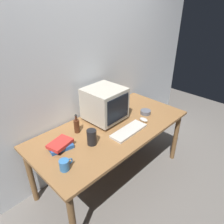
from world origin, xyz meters
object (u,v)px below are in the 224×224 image
(crt_monitor, at_px, (105,104))
(metal_canister, at_px, (92,137))
(computer_mouse, at_px, (144,120))
(cd_spindle, at_px, (146,112))
(bottle_short, at_px, (77,126))
(mug, at_px, (65,165))
(bottle_tall, at_px, (124,102))
(book_stack, at_px, (60,145))
(keyboard, at_px, (129,131))

(crt_monitor, relative_size, metal_canister, 2.66)
(computer_mouse, relative_size, cd_spindle, 0.83)
(crt_monitor, height_order, bottle_short, crt_monitor)
(mug, xyz_separation_m, cd_spindle, (1.17, 0.08, -0.02))
(crt_monitor, distance_m, bottle_tall, 0.31)
(metal_canister, bearing_deg, book_stack, 147.53)
(crt_monitor, relative_size, bottle_tall, 1.33)
(book_stack, distance_m, metal_canister, 0.29)
(keyboard, height_order, metal_canister, metal_canister)
(crt_monitor, xyz_separation_m, computer_mouse, (0.27, -0.33, -0.17))
(mug, bearing_deg, crt_monitor, 23.57)
(book_stack, distance_m, cd_spindle, 1.06)
(computer_mouse, distance_m, mug, 1.03)
(keyboard, bearing_deg, book_stack, 155.46)
(bottle_short, bearing_deg, bottle_tall, -3.01)
(book_stack, xyz_separation_m, mug, (-0.12, -0.25, 0.01))
(bottle_tall, xyz_separation_m, metal_canister, (-0.69, -0.22, -0.04))
(bottle_tall, bearing_deg, bottle_short, 176.99)
(mug, relative_size, cd_spindle, 1.00)
(cd_spindle, bearing_deg, bottle_short, 161.20)
(bottle_tall, height_order, cd_spindle, bottle_tall)
(cd_spindle, bearing_deg, metal_canister, 178.98)
(book_stack, height_order, cd_spindle, book_stack)
(cd_spindle, xyz_separation_m, metal_canister, (-0.81, 0.01, 0.05))
(crt_monitor, relative_size, computer_mouse, 3.99)
(crt_monitor, distance_m, cd_spindle, 0.52)
(bottle_short, height_order, mug, bottle_short)
(keyboard, relative_size, cd_spindle, 3.50)
(computer_mouse, distance_m, metal_canister, 0.67)
(computer_mouse, bearing_deg, bottle_tall, 85.43)
(keyboard, distance_m, book_stack, 0.68)
(bottle_tall, bearing_deg, cd_spindle, -62.58)
(keyboard, relative_size, book_stack, 1.76)
(computer_mouse, distance_m, bottle_tall, 0.33)
(keyboard, height_order, mug, mug)
(crt_monitor, bearing_deg, mug, -156.43)
(crt_monitor, xyz_separation_m, book_stack, (-0.63, -0.08, -0.16))
(keyboard, bearing_deg, crt_monitor, 88.40)
(crt_monitor, height_order, mug, crt_monitor)
(crt_monitor, bearing_deg, computer_mouse, -50.26)
(crt_monitor, height_order, metal_canister, crt_monitor)
(bottle_short, distance_m, metal_canister, 0.26)
(crt_monitor, bearing_deg, book_stack, -172.71)
(computer_mouse, relative_size, mug, 0.83)
(keyboard, height_order, bottle_tall, bottle_tall)
(bottle_short, bearing_deg, book_stack, -158.78)
(keyboard, xyz_separation_m, mug, (-0.75, 0.02, 0.03))
(book_stack, bearing_deg, metal_canister, -32.47)
(computer_mouse, xyz_separation_m, cd_spindle, (0.15, 0.08, 0.00))
(metal_canister, bearing_deg, cd_spindle, -1.02)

